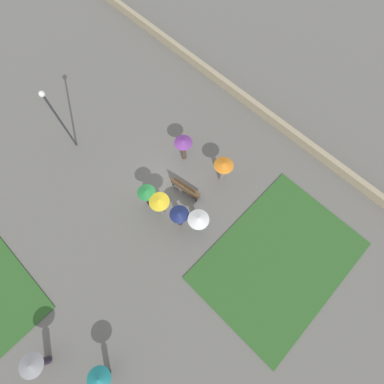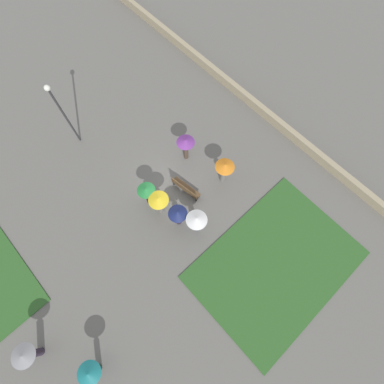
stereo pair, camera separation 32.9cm
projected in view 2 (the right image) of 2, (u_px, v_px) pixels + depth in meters
name	position (u px, v px, depth m)	size (l,w,h in m)	color
ground_plane	(169.00, 185.00, 18.09)	(90.00, 90.00, 0.00)	#66635E
lawn_patch_near	(275.00, 265.00, 16.26)	(6.21, 8.67, 0.06)	#2D5B26
parapet_wall	(260.00, 108.00, 19.85)	(45.00, 0.35, 0.65)	tan
park_bench	(185.00, 188.00, 17.50)	(1.92, 0.71, 0.90)	brown
lamp_post	(61.00, 109.00, 16.42)	(0.32, 0.32, 4.94)	#2D2D30
crowd_person_navy	(178.00, 215.00, 15.98)	(1.04, 1.04, 1.77)	#2D2333
crowd_person_yellow	(159.00, 201.00, 16.12)	(1.12, 1.12, 1.92)	slate
crowd_person_purple	(186.00, 144.00, 17.41)	(1.07, 1.07, 1.99)	#47382D
crowd_person_orange	(225.00, 168.00, 16.83)	(1.11, 1.11, 1.96)	slate
crowd_person_green	(147.00, 192.00, 16.50)	(1.01, 1.01, 1.84)	black
crowd_person_white	(197.00, 221.00, 15.73)	(1.14, 1.14, 1.88)	#282D47
lone_walker_far_path	(27.00, 355.00, 13.45)	(1.10, 1.10, 1.91)	#2D2333
lone_walker_mid_plaza	(90.00, 373.00, 13.11)	(1.07, 1.07, 1.81)	#1E3328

